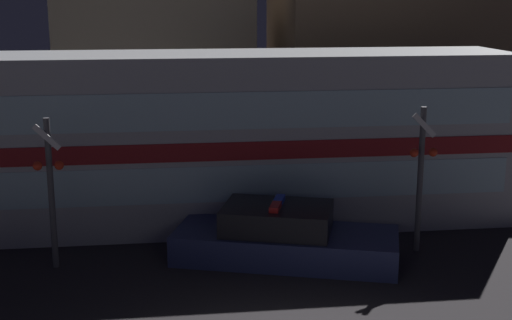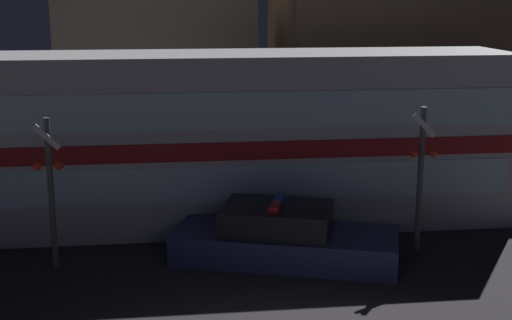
% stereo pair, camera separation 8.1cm
% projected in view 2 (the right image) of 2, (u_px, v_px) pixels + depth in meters
% --- Properties ---
extents(train, '(14.33, 2.90, 4.40)m').
position_uv_depth(train, '(230.00, 139.00, 18.26)').
color(train, '#B7BABF').
rests_on(train, ground_plane).
extents(police_car, '(5.28, 3.29, 1.38)m').
position_uv_depth(police_car, '(283.00, 238.00, 15.92)').
color(police_car, navy).
rests_on(police_car, ground_plane).
extents(crossing_signal_near, '(0.64, 0.29, 3.39)m').
position_uv_depth(crossing_signal_near, '(421.00, 173.00, 16.15)').
color(crossing_signal_near, '#4C4C51').
rests_on(crossing_signal_near, ground_plane).
extents(crossing_signal_far, '(0.64, 0.29, 3.31)m').
position_uv_depth(crossing_signal_far, '(50.00, 186.00, 15.20)').
color(crossing_signal_far, '#4C4C51').
rests_on(crossing_signal_far, ground_plane).
extents(building_left, '(6.57, 4.10, 6.61)m').
position_uv_depth(building_left, '(158.00, 68.00, 25.01)').
color(building_left, '#726656').
rests_on(building_left, ground_plane).
extents(building_center, '(9.77, 6.20, 6.80)m').
position_uv_depth(building_center, '(413.00, 63.00, 25.79)').
color(building_center, brown).
rests_on(building_center, ground_plane).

